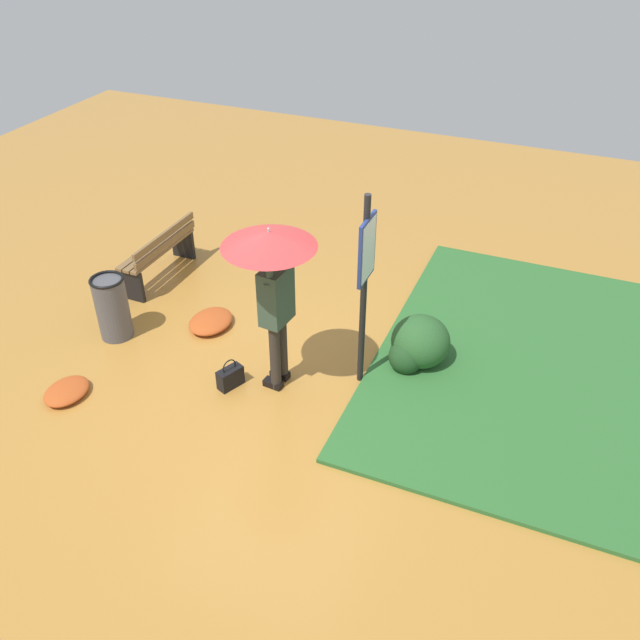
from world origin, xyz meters
TOP-DOWN VIEW (x-y plane):
  - ground_plane at (0.00, 0.00)m, footprint 18.00×18.00m
  - grass_verge at (-1.59, 2.95)m, footprint 4.80×4.00m
  - person_with_umbrella at (-0.10, 0.09)m, footprint 0.96×0.96m
  - info_sign_post at (-0.59, 0.92)m, footprint 0.44×0.07m
  - handbag at (0.09, -0.40)m, footprint 0.33×0.25m
  - park_bench at (-1.64, -2.46)m, footprint 1.40×0.38m
  - trash_bin at (-0.23, -2.20)m, footprint 0.42×0.42m
  - shrub_cluster at (-1.11, 1.43)m, footprint 0.76×0.69m
  - leaf_pile_near_person at (0.94, -2.01)m, footprint 0.55×0.44m
  - leaf_pile_by_bench at (-0.86, -1.21)m, footprint 0.65×0.52m

SIDE VIEW (x-z plane):
  - ground_plane at x=0.00m, z-range 0.00..0.00m
  - grass_verge at x=-1.59m, z-range 0.00..0.05m
  - leaf_pile_near_person at x=0.94m, z-range 0.00..0.12m
  - leaf_pile_by_bench at x=-0.86m, z-range 0.00..0.14m
  - handbag at x=0.09m, z-range -0.06..0.31m
  - shrub_cluster at x=-1.11m, z-range -0.02..0.60m
  - park_bench at x=-1.64m, z-range 0.03..0.78m
  - trash_bin at x=-0.23m, z-range 0.00..0.84m
  - info_sign_post at x=-0.59m, z-range 0.29..2.59m
  - person_with_umbrella at x=-0.10m, z-range 0.53..2.57m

